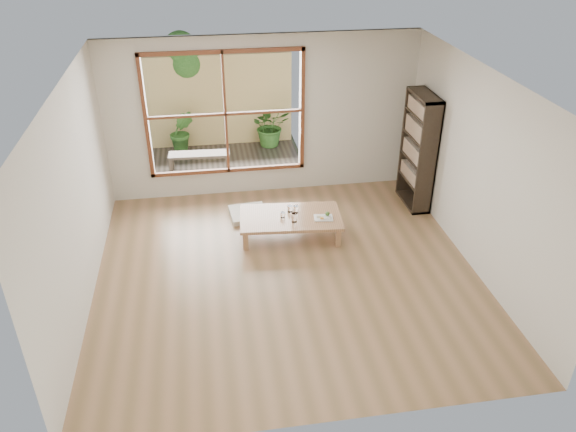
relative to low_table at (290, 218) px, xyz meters
name	(u,v)px	position (x,y,z in m)	size (l,w,h in m)	color
ground	(287,272)	(-0.19, -0.92, -0.28)	(5.00, 5.00, 0.00)	#9D744E
low_table	(290,218)	(0.00, 0.00, 0.00)	(1.53, 0.95, 0.32)	#B07E55
floor_cushion	(248,214)	(-0.56, 0.67, -0.24)	(0.55, 0.55, 0.08)	beige
bookshelf	(418,151)	(2.14, 0.69, 0.63)	(0.29, 0.82, 1.83)	#2E2419
glass_tall	(294,218)	(0.03, -0.17, 0.11)	(0.08, 0.08, 0.14)	silver
glass_mid	(296,209)	(0.10, 0.10, 0.09)	(0.07, 0.07, 0.11)	silver
glass_short	(290,209)	(0.02, 0.14, 0.09)	(0.08, 0.08, 0.10)	silver
glass_small	(283,215)	(-0.11, -0.02, 0.08)	(0.07, 0.07, 0.08)	silver
food_tray	(324,217)	(0.48, -0.13, 0.06)	(0.29, 0.22, 0.08)	white
deck	(226,165)	(-0.79, 2.64, -0.28)	(2.80, 2.00, 0.05)	#3A322A
garden_bench	(199,156)	(-1.27, 2.41, 0.03)	(1.10, 0.37, 0.34)	#2E2419
bamboo_fence	(220,101)	(-0.79, 3.64, 0.62)	(2.80, 0.06, 1.80)	tan
shrub_right	(271,125)	(0.16, 3.40, 0.16)	(0.75, 0.65, 0.83)	#346123
shrub_left	(182,132)	(-1.57, 3.30, 0.17)	(0.47, 0.38, 0.86)	#346123
garden_tree	(181,61)	(-1.47, 3.94, 1.34)	(1.04, 0.85, 2.22)	#4C3D2D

